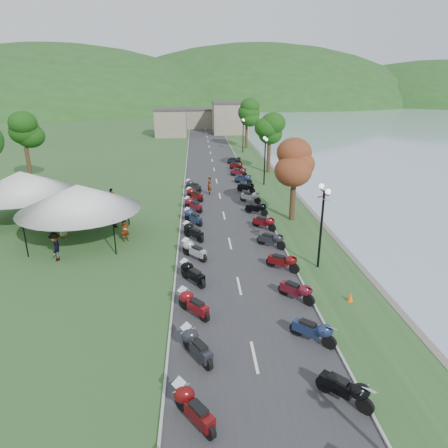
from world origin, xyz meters
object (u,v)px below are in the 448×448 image
object	(u,v)px
pedestrian_b	(89,221)
pedestrian_c	(57,260)
pedestrian_a	(126,241)
vendor_tent_main	(80,213)

from	to	relation	value
pedestrian_b	pedestrian_c	xyz separation A→B (m)	(-0.17, -7.44, 0.00)
pedestrian_b	pedestrian_c	size ratio (longest dim) A/B	0.86
pedestrian_a	vendor_tent_main	bearing A→B (deg)	139.32
pedestrian_a	pedestrian_c	bearing A→B (deg)	-173.88
pedestrian_c	vendor_tent_main	bearing A→B (deg)	155.43
pedestrian_a	pedestrian_c	world-z (taller)	pedestrian_c
pedestrian_a	pedestrian_b	xyz separation A→B (m)	(-3.63, 4.53, 0.00)
vendor_tent_main	pedestrian_c	size ratio (longest dim) A/B	3.02
vendor_tent_main	pedestrian_c	distance (m)	4.03
vendor_tent_main	pedestrian_a	world-z (taller)	vendor_tent_main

